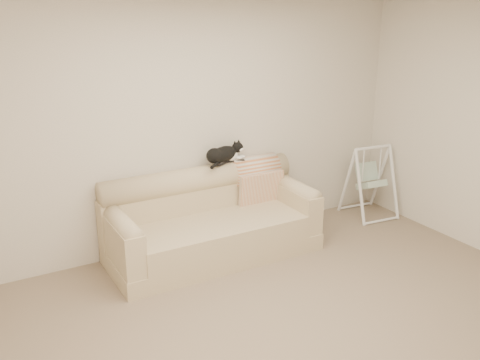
# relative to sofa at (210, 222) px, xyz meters

# --- Properties ---
(ground_plane) EXTENTS (5.00, 5.00, 0.00)m
(ground_plane) POSITION_rel_sofa_xyz_m (0.07, -1.62, -0.35)
(ground_plane) COLOR #736250
(ground_plane) RESTS_ON ground
(room_shell) EXTENTS (5.04, 4.04, 2.60)m
(room_shell) POSITION_rel_sofa_xyz_m (0.07, -1.62, 1.18)
(room_shell) COLOR beige
(room_shell) RESTS_ON ground
(sofa) EXTENTS (2.20, 0.93, 0.90)m
(sofa) POSITION_rel_sofa_xyz_m (0.00, 0.00, 0.00)
(sofa) COLOR #C5B892
(sofa) RESTS_ON ground
(remote_a) EXTENTS (0.18, 0.12, 0.03)m
(remote_a) POSITION_rel_sofa_xyz_m (0.27, 0.23, 0.56)
(remote_a) COLOR black
(remote_a) RESTS_ON sofa
(remote_b) EXTENTS (0.18, 0.10, 0.02)m
(remote_b) POSITION_rel_sofa_xyz_m (0.45, 0.23, 0.56)
(remote_b) COLOR black
(remote_b) RESTS_ON sofa
(tuxedo_cat) EXTENTS (0.54, 0.36, 0.22)m
(tuxedo_cat) POSITION_rel_sofa_xyz_m (0.29, 0.23, 0.65)
(tuxedo_cat) COLOR black
(tuxedo_cat) RESTS_ON sofa
(throw_blanket) EXTENTS (0.54, 0.38, 0.58)m
(throw_blanket) POSITION_rel_sofa_xyz_m (0.68, 0.23, 0.37)
(throw_blanket) COLOR #C9723D
(throw_blanket) RESTS_ON sofa
(baby_swing) EXTENTS (0.60, 0.64, 0.90)m
(baby_swing) POSITION_rel_sofa_xyz_m (2.22, -0.01, 0.10)
(baby_swing) COLOR white
(baby_swing) RESTS_ON ground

